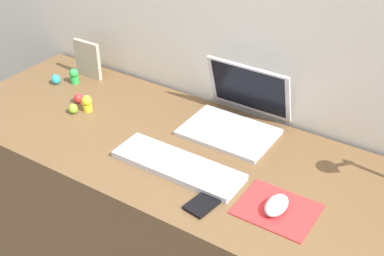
{
  "coord_description": "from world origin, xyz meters",
  "views": [
    {
      "loc": [
        0.74,
        -1.1,
        1.68
      ],
      "look_at": [
        0.03,
        0.0,
        0.83
      ],
      "focal_mm": 47.93,
      "sensor_mm": 36.0,
      "label": 1
    }
  ],
  "objects": [
    {
      "name": "toy_figurine_green",
      "position": [
        -0.61,
        0.14,
        0.77
      ],
      "size": [
        0.04,
        0.04,
        0.06
      ],
      "color": "green",
      "rests_on": "desk"
    },
    {
      "name": "toy_figurine_red",
      "position": [
        -0.48,
        0.03,
        0.76
      ],
      "size": [
        0.03,
        0.03,
        0.04
      ],
      "primitive_type": "ellipsoid",
      "color": "red",
      "rests_on": "desk"
    },
    {
      "name": "mousepad",
      "position": [
        0.37,
        -0.1,
        0.74
      ],
      "size": [
        0.21,
        0.17,
        0.0
      ],
      "primitive_type": "cube",
      "color": "red",
      "rests_on": "desk"
    },
    {
      "name": "toy_figurine_lime",
      "position": [
        -0.45,
        -0.03,
        0.76
      ],
      "size": [
        0.03,
        0.03,
        0.04
      ],
      "primitive_type": "ellipsoid",
      "color": "#8CDB33",
      "rests_on": "desk"
    },
    {
      "name": "picture_frame",
      "position": [
        -0.59,
        0.21,
        0.81
      ],
      "size": [
        0.12,
        0.02,
        0.15
      ],
      "primitive_type": "cube",
      "color": "#B2A58C",
      "rests_on": "desk"
    },
    {
      "name": "back_wall",
      "position": [
        0.0,
        0.34,
        0.69
      ],
      "size": [
        2.91,
        0.05,
        1.38
      ],
      "primitive_type": "cube",
      "color": "silver",
      "rests_on": "ground_plane"
    },
    {
      "name": "desk",
      "position": [
        0.0,
        0.0,
        0.37
      ],
      "size": [
        1.71,
        0.61,
        0.74
      ],
      "primitive_type": "cube",
      "color": "brown",
      "rests_on": "ground_plane"
    },
    {
      "name": "laptop",
      "position": [
        0.08,
        0.21,
        0.79
      ],
      "size": [
        0.3,
        0.27,
        0.21
      ],
      "color": "silver",
      "rests_on": "desk"
    },
    {
      "name": "cell_phone",
      "position": [
        0.19,
        -0.18,
        0.74
      ],
      "size": [
        0.08,
        0.14,
        0.01
      ],
      "primitive_type": "cube",
      "rotation": [
        0.0,
        0.0,
        -0.15
      ],
      "color": "black",
      "rests_on": "desk"
    },
    {
      "name": "keyboard",
      "position": [
        0.04,
        -0.09,
        0.75
      ],
      "size": [
        0.41,
        0.13,
        0.02
      ],
      "primitive_type": "cube",
      "color": "silver",
      "rests_on": "desk"
    },
    {
      "name": "mouse",
      "position": [
        0.37,
        -0.11,
        0.76
      ],
      "size": [
        0.06,
        0.1,
        0.03
      ],
      "primitive_type": "ellipsoid",
      "color": "silver",
      "rests_on": "mousepad"
    },
    {
      "name": "toy_figurine_yellow",
      "position": [
        -0.42,
        0.01,
        0.77
      ],
      "size": [
        0.04,
        0.04,
        0.06
      ],
      "color": "yellow",
      "rests_on": "desk"
    },
    {
      "name": "toy_figurine_cyan",
      "position": [
        -0.66,
        0.1,
        0.76
      ],
      "size": [
        0.03,
        0.03,
        0.04
      ],
      "primitive_type": "ellipsoid",
      "color": "#28B7CC",
      "rests_on": "desk"
    }
  ]
}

